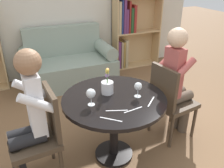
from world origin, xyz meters
name	(u,v)px	position (x,y,z in m)	size (l,w,h in m)	color
ground_plane	(114,154)	(0.00, 0.00, 0.00)	(16.00, 16.00, 0.00)	brown
round_table	(114,109)	(0.00, 0.00, 0.57)	(0.99, 0.99, 0.70)	black
couch	(68,65)	(0.00, 1.95, 0.31)	(1.52, 0.80, 0.92)	gray
bookshelf_right	(130,31)	(1.30, 2.22, 0.70)	(0.93, 0.28, 1.37)	tan
chair_left	(41,133)	(-0.70, 0.02, 0.49)	(0.45, 0.45, 0.90)	#473828
chair_right	(170,99)	(0.70, 0.06, 0.49)	(0.48, 0.48, 0.90)	#473828
person_left	(28,118)	(-0.78, 0.01, 0.68)	(0.43, 0.36, 1.27)	black
person_right	(177,82)	(0.78, 0.08, 0.68)	(0.45, 0.38, 1.29)	brown
wine_glass_left	(91,94)	(-0.24, -0.04, 0.81)	(0.09, 0.09, 0.16)	white
wine_glass_right	(138,87)	(0.21, -0.07, 0.81)	(0.07, 0.07, 0.15)	white
flower_vase	(107,86)	(-0.03, 0.11, 0.78)	(0.12, 0.12, 0.27)	silver
knife_left_setting	(151,102)	(0.28, -0.20, 0.70)	(0.15, 0.14, 0.00)	silver
fork_left_setting	(133,110)	(0.07, -0.26, 0.70)	(0.19, 0.04, 0.00)	silver
knife_right_setting	(117,111)	(-0.07, -0.22, 0.70)	(0.18, 0.08, 0.00)	silver
fork_right_setting	(111,119)	(-0.17, -0.32, 0.70)	(0.15, 0.14, 0.00)	silver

